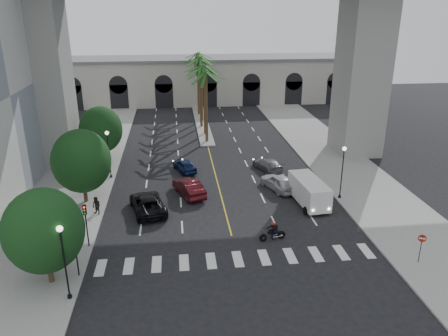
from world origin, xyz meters
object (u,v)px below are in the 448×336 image
at_px(pedestrian_b, 96,206).
at_px(car_b, 189,187).
at_px(car_a, 279,182).
at_px(traffic_signal_far, 86,219).
at_px(motorcycle_rider, 273,232).
at_px(car_d, 267,164).
at_px(car_c, 148,203).
at_px(pedestrian_a, 24,246).
at_px(lamp_post_left_far, 109,150).
at_px(car_e, 185,165).
at_px(lamp_post_left_near, 64,256).
at_px(cargo_van, 309,191).
at_px(lamp_post_right, 342,168).
at_px(traffic_signal_near, 75,246).
at_px(do_not_enter_sign, 421,243).

bearing_deg(pedestrian_b, car_b, 57.88).
height_order(car_a, pedestrian_b, pedestrian_b).
distance_m(traffic_signal_far, pedestrian_b, 5.73).
xyz_separation_m(motorcycle_rider, car_d, (2.85, 15.74, -0.07)).
distance_m(car_c, pedestrian_a, 11.09).
bearing_deg(traffic_signal_far, lamp_post_left_far, 90.40).
height_order(lamp_post_left_far, car_d, lamp_post_left_far).
xyz_separation_m(lamp_post_left_far, traffic_signal_far, (0.10, -14.50, -0.71)).
bearing_deg(car_d, lamp_post_left_far, -17.28).
relative_size(traffic_signal_far, car_e, 0.89).
bearing_deg(lamp_post_left_near, cargo_van, 32.07).
xyz_separation_m(traffic_signal_far, car_b, (8.15, 9.11, -1.68)).
distance_m(lamp_post_right, car_e, 17.63).
relative_size(traffic_signal_near, traffic_signal_far, 1.00).
xyz_separation_m(cargo_van, pedestrian_a, (-23.81, -6.55, -0.39)).
xyz_separation_m(car_e, pedestrian_b, (-8.14, -10.28, 0.28)).
bearing_deg(traffic_signal_near, lamp_post_left_near, -92.29).
relative_size(traffic_signal_near, car_c, 0.63).
xyz_separation_m(car_a, car_c, (-13.03, -3.56, -0.02)).
bearing_deg(cargo_van, traffic_signal_near, -158.68).
xyz_separation_m(motorcycle_rider, do_not_enter_sign, (9.77, -4.63, 1.02)).
relative_size(lamp_post_left_far, pedestrian_b, 3.21).
distance_m(car_b, car_c, 5.04).
distance_m(traffic_signal_near, car_d, 25.98).
relative_size(lamp_post_left_near, car_a, 1.10).
xyz_separation_m(cargo_van, do_not_enter_sign, (4.99, -10.80, 0.38)).
bearing_deg(lamp_post_left_near, car_c, 70.51).
bearing_deg(lamp_post_right, cargo_van, -166.16).
xyz_separation_m(traffic_signal_near, car_e, (7.94, 19.79, -1.81)).
height_order(cargo_van, pedestrian_a, cargo_van).
xyz_separation_m(lamp_post_right, car_e, (-14.76, 9.29, -2.52)).
height_order(motorcycle_rider, do_not_enter_sign, do_not_enter_sign).
xyz_separation_m(car_c, pedestrian_a, (-8.79, -6.77, 0.17)).
bearing_deg(cargo_van, car_a, 112.62).
bearing_deg(lamp_post_left_near, car_e, 70.18).
xyz_separation_m(car_a, car_b, (-9.16, -0.34, 0.00)).
height_order(traffic_signal_far, car_e, traffic_signal_far).
distance_m(lamp_post_right, cargo_van, 3.95).
height_order(car_b, car_e, car_b).
height_order(car_b, pedestrian_a, pedestrian_a).
height_order(traffic_signal_near, do_not_enter_sign, traffic_signal_near).
bearing_deg(car_d, car_e, -23.10).
relative_size(car_b, pedestrian_b, 3.02).
bearing_deg(car_a, car_d, -110.75).
xyz_separation_m(lamp_post_right, car_d, (-5.32, 8.73, -2.56)).
relative_size(traffic_signal_far, cargo_van, 0.61).
distance_m(car_b, pedestrian_a, 16.12).
bearing_deg(motorcycle_rider, car_e, 100.46).
xyz_separation_m(traffic_signal_far, cargo_van, (19.31, 5.67, -1.14)).
distance_m(lamp_post_left_near, motorcycle_rider, 16.00).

